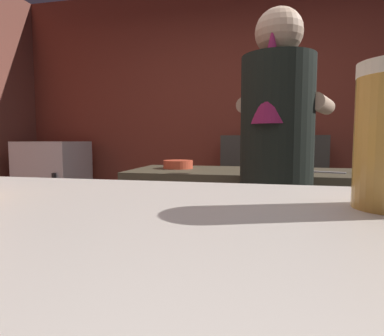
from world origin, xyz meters
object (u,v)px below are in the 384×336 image
at_px(chefs_knife, 323,172).
at_px(bottle_vinegar, 261,125).
at_px(mixing_bowl, 178,164).
at_px(mini_fridge, 54,194).
at_px(bottle_olive_oil, 278,126).
at_px(bartender, 276,167).

height_order(chefs_knife, bottle_vinegar, bottle_vinegar).
bearing_deg(mixing_bowl, chefs_knife, -5.99).
bearing_deg(mini_fridge, mixing_bowl, -30.31).
distance_m(mini_fridge, bottle_olive_oil, 2.41).
bearing_deg(bartender, bottle_olive_oil, 15.86).
distance_m(mini_fridge, bartender, 2.70).
relative_size(chefs_knife, bottle_vinegar, 0.98).
xyz_separation_m(bottle_vinegar, bottle_olive_oil, (0.16, 0.05, -0.00)).
height_order(mini_fridge, bottle_vinegar, bottle_vinegar).
relative_size(mini_fridge, mixing_bowl, 5.66).
bearing_deg(bottle_olive_oil, chefs_knife, -79.89).
height_order(mixing_bowl, bottle_olive_oil, bottle_olive_oil).
distance_m(bottle_vinegar, bottle_olive_oil, 0.16).
bearing_deg(chefs_knife, mixing_bowl, -168.79).
distance_m(bartender, bottle_olive_oil, 1.62).
xyz_separation_m(bartender, bottle_vinegar, (-0.09, 1.55, 0.26)).
bearing_deg(bottle_vinegar, chefs_knife, -72.21).
xyz_separation_m(mixing_bowl, chefs_knife, (0.89, -0.09, -0.02)).
bearing_deg(bottle_vinegar, bottle_olive_oil, 16.54).
bearing_deg(bartender, chefs_knife, -16.52).
relative_size(bartender, bottle_vinegar, 7.11).
height_order(mini_fridge, bartender, bartender).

